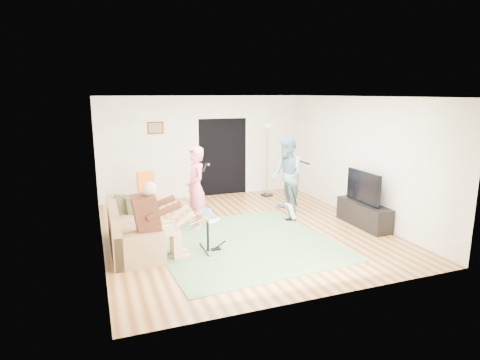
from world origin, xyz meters
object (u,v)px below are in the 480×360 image
object	(u,v)px
torchiere_lamp	(267,147)
singer	(196,188)
drum_kit	(208,235)
television	(363,187)
tv_cabinet	(363,214)
guitar_spare	(290,211)
sofa	(129,234)
dining_chair	(150,200)
guitarist	(287,175)

from	to	relation	value
torchiere_lamp	singer	bearing A→B (deg)	-141.98
drum_kit	television	distance (m)	3.50
singer	tv_cabinet	bearing A→B (deg)	69.93
singer	television	distance (m)	3.49
guitar_spare	torchiere_lamp	world-z (taller)	torchiere_lamp
tv_cabinet	television	world-z (taller)	television
sofa	drum_kit	xyz separation A→B (m)	(1.29, -0.65, 0.05)
drum_kit	dining_chair	xyz separation A→B (m)	(-0.64, 2.63, 0.04)
guitarist	torchiere_lamp	size ratio (longest dim) A/B	0.91
guitar_spare	television	xyz separation A→B (m)	(1.24, -0.85, 0.63)
television	drum_kit	bearing A→B (deg)	-176.05
torchiere_lamp	tv_cabinet	xyz separation A→B (m)	(0.87, -3.06, -1.09)
guitarist	tv_cabinet	distance (m)	1.93
sofa	tv_cabinet	bearing A→B (deg)	-4.91
singer	guitarist	size ratio (longest dim) A/B	0.96
sofa	guitar_spare	world-z (taller)	sofa
tv_cabinet	guitar_spare	bearing A→B (deg)	146.52
guitarist	dining_chair	bearing A→B (deg)	-103.35
guitar_spare	dining_chair	size ratio (longest dim) A/B	0.75
singer	torchiere_lamp	size ratio (longest dim) A/B	0.87
dining_chair	tv_cabinet	world-z (taller)	dining_chair
dining_chair	tv_cabinet	xyz separation A→B (m)	(4.14, -2.39, -0.11)
torchiere_lamp	tv_cabinet	world-z (taller)	torchiere_lamp
tv_cabinet	guitarist	bearing A→B (deg)	126.87
torchiere_lamp	dining_chair	size ratio (longest dim) A/B	1.96
singer	guitar_spare	xyz separation A→B (m)	(2.07, -0.26, -0.64)
dining_chair	television	world-z (taller)	television
sofa	television	bearing A→B (deg)	-4.97
tv_cabinet	torchiere_lamp	bearing A→B (deg)	105.88
sofa	guitarist	bearing A→B (deg)	15.74
guitarist	torchiere_lamp	world-z (taller)	torchiere_lamp
dining_chair	sofa	bearing A→B (deg)	-125.14
guitarist	guitar_spare	bearing A→B (deg)	-14.85
guitar_spare	television	bearing A→B (deg)	-34.53
dining_chair	television	distance (m)	4.76
sofa	singer	world-z (taller)	singer
singer	dining_chair	bearing A→B (deg)	-150.05
guitarist	dining_chair	xyz separation A→B (m)	(-3.05, 0.93, -0.54)
television	guitar_spare	bearing A→B (deg)	145.47
guitarist	drum_kit	bearing A→B (deg)	-51.25
guitar_spare	torchiere_lamp	size ratio (longest dim) A/B	0.38
torchiere_lamp	dining_chair	xyz separation A→B (m)	(-3.27, -0.67, -0.99)
guitar_spare	singer	bearing A→B (deg)	172.73
torchiere_lamp	television	world-z (taller)	torchiere_lamp
torchiere_lamp	television	distance (m)	3.21
drum_kit	tv_cabinet	size ratio (longest dim) A/B	0.52
singer	television	bearing A→B (deg)	69.67
drum_kit	guitar_spare	size ratio (longest dim) A/B	0.97
singer	guitarist	distance (m)	2.29
guitarist	torchiere_lamp	xyz separation A→B (m)	(0.22, 1.61, 0.45)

